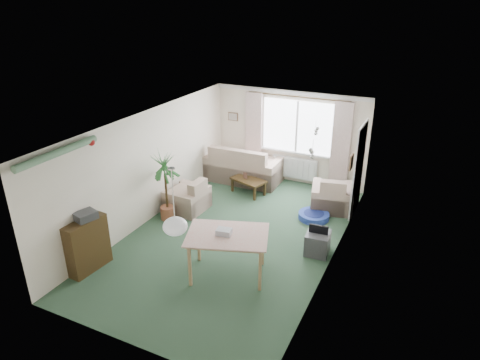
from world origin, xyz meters
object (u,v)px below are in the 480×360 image
at_px(armchair_left, 187,194).
at_px(dining_table, 228,255).
at_px(bookshelf, 88,245).
at_px(coffee_table, 248,186).
at_px(tv_cube, 318,243).
at_px(houseplant, 166,186).
at_px(pet_bed, 314,216).
at_px(sofa, 244,163).
at_px(armchair_corner, 332,192).

distance_m(armchair_left, dining_table, 2.68).
height_order(bookshelf, dining_table, bookshelf).
bearing_deg(coffee_table, dining_table, -71.70).
xyz_separation_m(bookshelf, tv_cube, (3.54, 2.25, -0.27)).
bearing_deg(bookshelf, dining_table, 26.10).
bearing_deg(houseplant, tv_cube, 1.51).
xyz_separation_m(bookshelf, pet_bed, (3.09, 3.54, -0.42)).
distance_m(sofa, armchair_left, 2.16).
distance_m(houseplant, tv_cube, 3.40).
distance_m(houseplant, pet_bed, 3.29).
relative_size(armchair_left, bookshelf, 0.87).
xyz_separation_m(tv_cube, pet_bed, (-0.45, 1.29, -0.15)).
height_order(sofa, tv_cube, sofa).
bearing_deg(tv_cube, armchair_corner, 91.82).
distance_m(armchair_corner, pet_bed, 0.77).
height_order(armchair_left, tv_cube, armchair_left).
distance_m(coffee_table, pet_bed, 1.94).
relative_size(armchair_left, coffee_table, 1.01).
height_order(sofa, bookshelf, bookshelf).
distance_m(tv_cube, pet_bed, 1.37).
relative_size(armchair_left, dining_table, 0.67).
bearing_deg(pet_bed, bookshelf, -131.12).
bearing_deg(sofa, coffee_table, 121.67).
height_order(coffee_table, pet_bed, coffee_table).
relative_size(armchair_corner, dining_table, 0.72).
xyz_separation_m(armchair_corner, pet_bed, (-0.22, -0.66, -0.34)).
bearing_deg(tv_cube, houseplant, 176.74).
height_order(dining_table, pet_bed, dining_table).
relative_size(coffee_table, tv_cube, 1.79).
bearing_deg(armchair_left, pet_bed, 109.06).
height_order(sofa, armchair_left, sofa).
relative_size(sofa, armchair_corner, 2.13).
bearing_deg(sofa, tv_cube, 136.00).
xyz_separation_m(armchair_corner, tv_cube, (0.22, -1.95, -0.19)).
bearing_deg(pet_bed, sofa, 150.62).
bearing_deg(dining_table, tv_cube, 47.58).
relative_size(armchair_left, houseplant, 0.54).
xyz_separation_m(armchair_corner, coffee_table, (-2.07, -0.08, -0.22)).
distance_m(sofa, tv_cube, 3.79).
height_order(armchair_corner, tv_cube, armchair_corner).
relative_size(armchair_corner, pet_bed, 1.36).
xyz_separation_m(sofa, dining_table, (1.52, -3.93, -0.09)).
bearing_deg(armchair_left, bookshelf, -4.51).
bearing_deg(houseplant, bookshelf, -95.01).
distance_m(bookshelf, pet_bed, 4.72).
bearing_deg(armchair_corner, bookshelf, 38.69).
relative_size(armchair_left, tv_cube, 1.80).
distance_m(bookshelf, dining_table, 2.48).
relative_size(bookshelf, tv_cube, 2.06).
bearing_deg(tv_cube, dining_table, -137.18).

